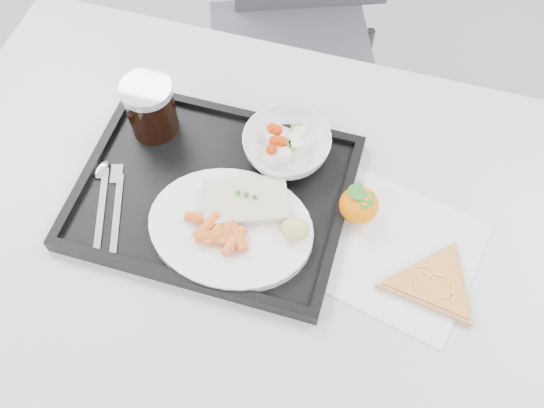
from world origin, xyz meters
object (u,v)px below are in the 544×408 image
Objects in this scene: salad_bowl at (287,146)px; pizza_slice at (434,283)px; tangerine at (359,205)px; tray at (214,193)px; table at (254,237)px; cola_glass at (151,107)px; dinner_plate at (231,228)px; chair at (301,12)px.

pizza_slice is (0.29, -0.17, -0.03)m from salad_bowl.
tangerine is 0.36× the size of pizza_slice.
tray is 5.36× the size of tangerine.
table is at bearing -98.90° from salad_bowl.
dinner_plate is at bearing -39.61° from cola_glass.
chair reaches higher than salad_bowl.
chair is 3.97× the size of pizza_slice.
cola_glass is at bearing 150.82° from table.
table is 1.29× the size of chair.
dinner_plate is 0.18m from salad_bowl.
tray is 4.17× the size of cola_glass.
tray is at bearing 171.00° from pizza_slice.
dinner_plate is at bearing -50.54° from tray.
pizza_slice is at bearing -30.70° from salad_bowl.
tangerine reaches higher than salad_bowl.
dinner_plate is at bearing -121.60° from table.
tangerine is (0.17, 0.05, 0.10)m from table.
cola_glass is (-0.24, -0.01, 0.03)m from salad_bowl.
chair is at bearing 95.78° from dinner_plate.
pizza_slice is (0.14, -0.09, -0.02)m from tangerine.
salad_bowl is (0.10, 0.11, 0.03)m from tray.
salad_bowl is (0.12, -0.60, 0.25)m from chair.
pizza_slice is at bearing -6.85° from table.
tray is 0.25m from tangerine.
tray is 2.96× the size of salad_bowl.
table is 11.11× the size of cola_glass.
table is 0.17m from salad_bowl.
tangerine is (0.19, 0.09, 0.01)m from dinner_plate.
table is 5.12× the size of pizza_slice.
cola_glass is 0.39m from tangerine.
salad_bowl is 0.16m from tangerine.
salad_bowl is at bearing 151.18° from tangerine.
chair reaches higher than tangerine.
table is 0.76m from chair.
cola_glass is (-0.22, 0.12, 0.14)m from table.
chair is 0.68m from cola_glass.
pizza_slice is (0.33, 0.00, -0.01)m from dinner_plate.
dinner_plate is 0.33m from pizza_slice.
cola_glass is 1.29× the size of tangerine.
tangerine is (0.39, -0.07, -0.04)m from cola_glass.
chair is 0.77m from tangerine.
cola_glass reaches higher than pizza_slice.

